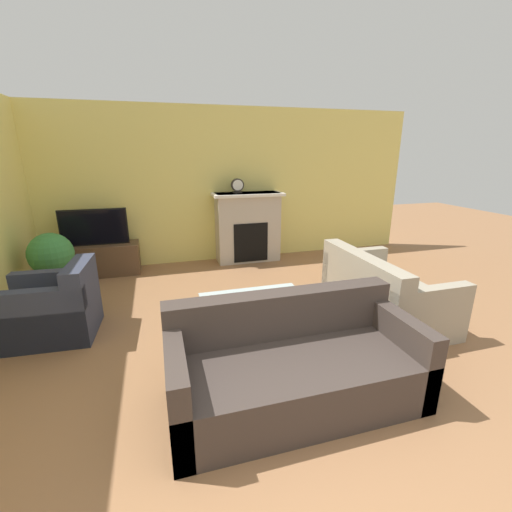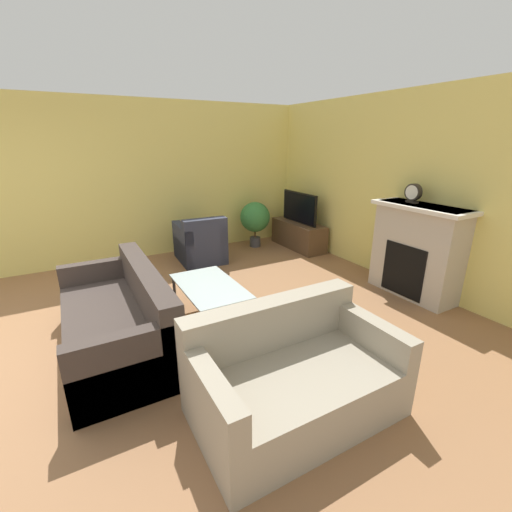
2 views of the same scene
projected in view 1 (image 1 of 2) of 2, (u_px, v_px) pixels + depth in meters
The scene contains 10 objects.
wall_back at pixel (197, 187), 6.03m from camera, with size 8.22×0.06×2.70m.
fireplace at pixel (248, 226), 6.23m from camera, with size 1.25×0.50×1.25m.
tv_stand at pixel (99, 260), 5.59m from camera, with size 1.27×0.45×0.51m.
tv at pixel (94, 227), 5.43m from camera, with size 1.01×0.06×0.58m.
couch_sectional at pixel (293, 367), 2.76m from camera, with size 1.99×0.90×0.82m.
couch_loveseat at pixel (382, 295), 4.14m from camera, with size 0.93×1.56×0.82m.
armchair_by_window at pixel (54, 311), 3.71m from camera, with size 0.93×0.78×0.82m.
coffee_table at pixel (254, 302), 3.64m from camera, with size 1.10×0.63×0.46m.
potted_plant at pixel (51, 256), 4.71m from camera, with size 0.59×0.59×0.89m.
mantel_clock at pixel (237, 186), 5.97m from camera, with size 0.22×0.07×0.25m.
Camera 1 is at (-0.71, -1.02, 1.96)m, focal length 24.00 mm.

